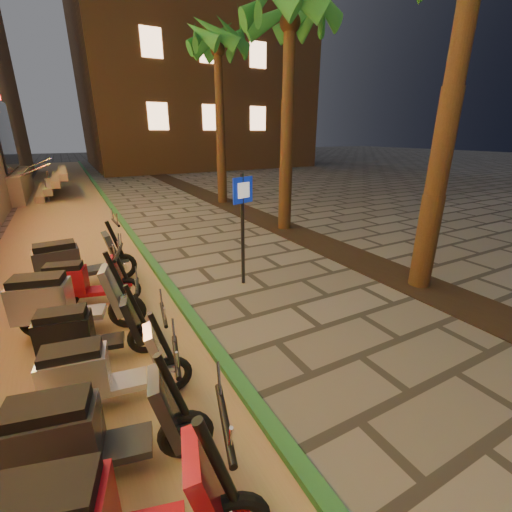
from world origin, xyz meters
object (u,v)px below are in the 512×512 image
scooter_5 (88,434)px  scooter_7 (85,333)px  scooter_8 (63,302)px  pedestrian_sign (243,215)px  scooter_10 (74,262)px  scooter_6 (100,372)px  scooter_9 (81,282)px

scooter_5 → scooter_7: (0.08, 1.82, -0.05)m
scooter_7 → scooter_8: size_ratio=0.84×
pedestrian_sign → scooter_10: 3.39m
scooter_6 → scooter_9: (-0.05, 2.74, -0.00)m
scooter_8 → scooter_9: scooter_8 is taller
scooter_8 → scooter_7: bearing=-60.7°
pedestrian_sign → scooter_10: (-2.99, 1.33, -0.87)m
scooter_10 → scooter_8: bearing=-100.2°
scooter_6 → scooter_7: size_ratio=1.02×
scooter_6 → scooter_8: size_ratio=0.85×
scooter_8 → scooter_10: scooter_8 is taller
scooter_5 → scooter_6: (0.17, 0.86, -0.04)m
scooter_5 → scooter_10: (0.06, 4.48, 0.04)m
scooter_6 → scooter_9: 2.74m
pedestrian_sign → scooter_8: size_ratio=1.21×
scooter_8 → scooter_9: (0.27, 0.88, -0.09)m
scooter_7 → scooter_9: 1.78m
scooter_9 → scooter_8: bearing=-92.9°
pedestrian_sign → scooter_9: pedestrian_sign is taller
scooter_5 → scooter_10: 4.48m
scooter_7 → scooter_9: (0.04, 1.78, 0.00)m
scooter_9 → scooter_10: (-0.06, 0.88, 0.09)m
scooter_5 → scooter_7: bearing=100.0°
pedestrian_sign → scooter_5: bearing=-151.5°
scooter_7 → scooter_9: size_ratio=1.00×
scooter_9 → scooter_6: bearing=-74.5°
scooter_7 → scooter_10: scooter_10 is taller
pedestrian_sign → scooter_6: bearing=-159.0°
scooter_5 → scooter_9: size_ratio=1.10×
scooter_8 → scooter_10: 1.77m
scooter_6 → scooter_9: scooter_6 is taller
pedestrian_sign → scooter_8: 3.35m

